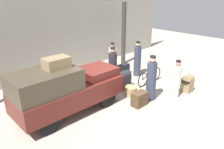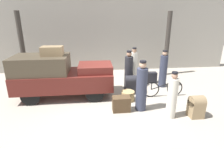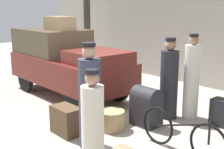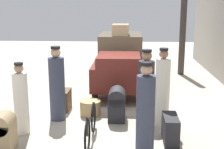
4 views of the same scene
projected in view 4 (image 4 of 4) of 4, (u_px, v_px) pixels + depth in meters
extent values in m
plane|color=#A89E8E|center=(105.00, 106.00, 8.80)|extent=(30.00, 30.00, 0.00)
cylinder|color=#38332D|center=(183.00, 31.00, 12.32)|extent=(0.25, 0.25, 3.53)
cylinder|color=black|center=(142.00, 89.00, 9.19)|extent=(0.73, 0.12, 0.73)
cylinder|color=black|center=(95.00, 88.00, 9.26)|extent=(0.73, 0.12, 0.73)
cylinder|color=black|center=(140.00, 71.00, 11.55)|extent=(0.73, 0.12, 0.73)
cylinder|color=black|center=(102.00, 71.00, 11.62)|extent=(0.73, 0.12, 0.73)
cube|color=#591E19|center=(120.00, 68.00, 10.32)|extent=(3.91, 1.56, 0.69)
cube|color=#473D2D|center=(121.00, 44.00, 11.03)|extent=(2.15, 1.44, 0.71)
cube|color=#591E19|center=(119.00, 60.00, 8.98)|extent=(1.37, 1.22, 0.31)
torus|color=black|center=(87.00, 136.00, 5.96)|extent=(0.68, 0.04, 0.68)
torus|color=black|center=(93.00, 117.00, 6.96)|extent=(0.68, 0.04, 0.68)
cylinder|color=black|center=(90.00, 118.00, 6.42)|extent=(1.04, 0.04, 0.37)
cylinder|color=black|center=(93.00, 110.00, 6.92)|extent=(0.04, 0.04, 0.35)
cylinder|color=black|center=(87.00, 127.00, 5.92)|extent=(0.04, 0.04, 0.38)
cylinder|color=tan|center=(90.00, 108.00, 8.01)|extent=(0.53, 0.53, 0.39)
cylinder|color=silver|center=(162.00, 93.00, 7.17)|extent=(0.33, 0.33, 1.61)
sphere|color=#936B51|center=(164.00, 54.00, 6.97)|extent=(0.21, 0.21, 0.21)
cylinder|color=black|center=(164.00, 49.00, 6.95)|extent=(0.20, 0.20, 0.06)
cylinder|color=#33384C|center=(145.00, 115.00, 5.92)|extent=(0.36, 0.36, 1.52)
sphere|color=tan|center=(147.00, 70.00, 5.72)|extent=(0.22, 0.22, 0.22)
cylinder|color=black|center=(147.00, 64.00, 5.70)|extent=(0.21, 0.21, 0.06)
cylinder|color=#33384C|center=(57.00, 89.00, 7.60)|extent=(0.38, 0.38, 1.56)
sphere|color=tan|center=(56.00, 53.00, 7.40)|extent=(0.24, 0.24, 0.24)
cylinder|color=black|center=(55.00, 48.00, 7.37)|extent=(0.23, 0.23, 0.07)
cylinder|color=#232328|center=(146.00, 91.00, 7.52)|extent=(0.39, 0.39, 1.49)
sphere|color=#936B51|center=(147.00, 56.00, 7.33)|extent=(0.24, 0.24, 0.24)
cylinder|color=black|center=(147.00, 51.00, 7.30)|extent=(0.23, 0.23, 0.07)
cylinder|color=silver|center=(21.00, 103.00, 6.81)|extent=(0.32, 0.32, 1.37)
sphere|color=tan|center=(19.00, 68.00, 6.64)|extent=(0.20, 0.20, 0.20)
cylinder|color=black|center=(18.00, 64.00, 6.61)|extent=(0.19, 0.19, 0.05)
cube|color=#232328|center=(170.00, 129.00, 6.45)|extent=(0.72, 0.29, 0.56)
cube|color=#937A56|center=(4.00, 137.00, 6.08)|extent=(0.45, 0.40, 0.56)
cylinder|color=#937A56|center=(3.00, 123.00, 6.02)|extent=(0.45, 0.40, 0.40)
cube|color=#232328|center=(117.00, 108.00, 7.66)|extent=(0.58, 0.42, 0.60)
cylinder|color=#232328|center=(117.00, 96.00, 7.59)|extent=(0.58, 0.42, 0.42)
cube|color=#4C3823|center=(63.00, 100.00, 8.42)|extent=(0.62, 0.38, 0.54)
cube|color=#937A56|center=(121.00, 30.00, 10.43)|extent=(0.82, 0.54, 0.36)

